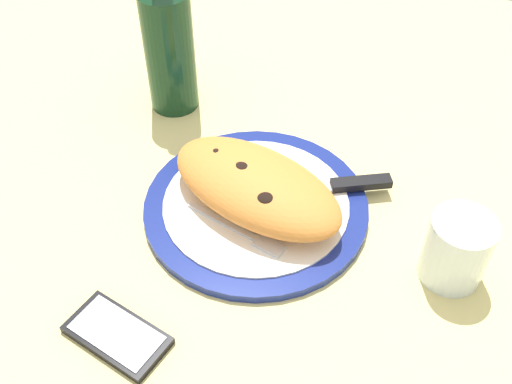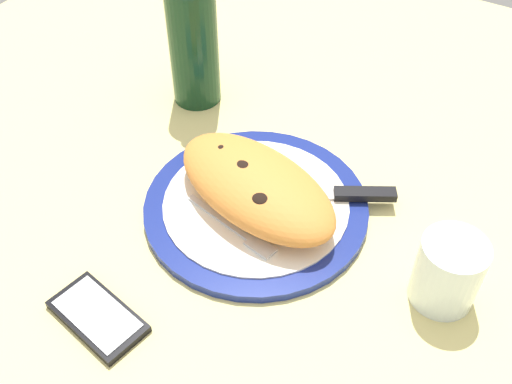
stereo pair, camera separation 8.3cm
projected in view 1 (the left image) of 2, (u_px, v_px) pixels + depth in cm
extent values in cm
cube|color=#E5D684|center=(256.00, 217.00, 86.57)|extent=(150.00, 150.00, 3.00)
cylinder|color=navy|center=(256.00, 207.00, 85.02)|extent=(31.21, 31.21, 1.31)
cylinder|color=white|center=(256.00, 203.00, 84.45)|extent=(25.82, 25.82, 0.30)
ellipsoid|color=orange|center=(257.00, 184.00, 82.39)|extent=(28.65, 19.65, 6.31)
ellipsoid|color=black|center=(295.00, 198.00, 77.40)|extent=(2.57, 2.27, 0.77)
ellipsoid|color=black|center=(218.00, 154.00, 83.16)|extent=(2.89, 2.89, 0.79)
ellipsoid|color=black|center=(243.00, 168.00, 80.76)|extent=(3.70, 3.25, 1.10)
ellipsoid|color=black|center=(267.00, 196.00, 77.58)|extent=(3.40, 3.38, 1.07)
cube|color=silver|center=(222.00, 221.00, 81.65)|extent=(11.14, 3.11, 0.40)
cube|color=silver|center=(269.00, 246.00, 78.66)|extent=(4.36, 2.95, 0.40)
cube|color=silver|center=(282.00, 192.00, 85.38)|extent=(12.97, 8.42, 0.40)
cube|color=black|center=(361.00, 183.00, 86.09)|extent=(8.47, 6.05, 1.20)
cube|color=black|center=(117.00, 335.00, 70.99)|extent=(13.09, 8.49, 1.00)
cube|color=white|center=(116.00, 332.00, 70.57)|extent=(11.48, 7.28, 0.16)
cylinder|color=silver|center=(456.00, 249.00, 74.49)|extent=(7.94, 7.94, 9.45)
cylinder|color=silver|center=(452.00, 262.00, 76.21)|extent=(7.30, 7.30, 4.24)
cylinder|color=#14381E|center=(170.00, 52.00, 95.47)|extent=(7.91, 7.91, 19.90)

